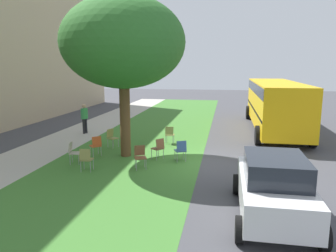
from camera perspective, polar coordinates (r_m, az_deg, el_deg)
ground at (r=13.03m, az=6.70°, el=-6.60°), size 80.00×80.00×0.00m
grass_verge at (r=13.58m, az=-6.96°, el=-5.87°), size 48.00×6.00×0.01m
sidewalk_strip at (r=15.44m, az=-22.81°, el=-4.62°), size 48.00×2.80×0.01m
street_tree at (r=13.67m, az=-7.91°, el=14.31°), size 5.07×5.07×6.64m
chair_0 at (r=15.59m, az=-9.88°, el=-1.84°), size 0.55×0.56×0.88m
chair_1 at (r=12.25m, az=-4.94°, el=-5.15°), size 0.55×0.55×0.88m
chair_2 at (r=13.32m, az=-16.36°, el=-4.26°), size 0.49×0.50×0.88m
chair_3 at (r=13.42m, az=-1.68°, el=-3.72°), size 0.58×0.59×0.88m
chair_4 at (r=16.03m, az=0.29°, el=-1.34°), size 0.43×0.43×0.88m
chair_5 at (r=13.08m, az=2.27°, el=-4.10°), size 0.55×0.55×0.88m
chair_6 at (r=12.23m, az=-14.24°, el=-5.49°), size 0.46×0.46×0.88m
chair_7 at (r=14.19m, az=-12.58°, el=-3.18°), size 0.59×0.59×0.88m
parked_car at (r=8.72m, az=18.11°, el=-10.09°), size 3.70×1.92×1.65m
school_bus at (r=20.30m, az=18.34°, el=4.20°), size 10.40×2.80×2.88m
pedestrian_0 at (r=19.02m, az=-14.51°, el=1.46°), size 0.40×0.30×1.69m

